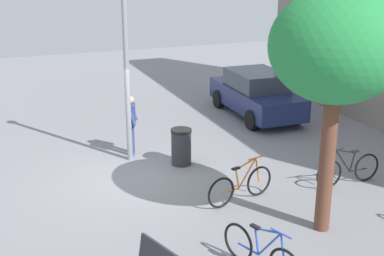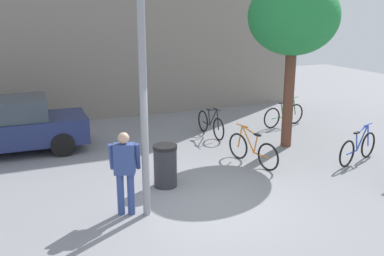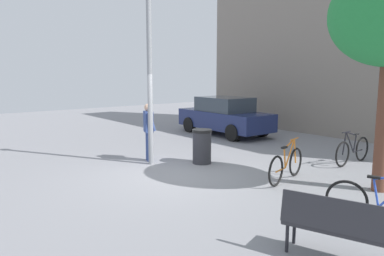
# 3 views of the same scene
# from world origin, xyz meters

# --- Properties ---
(ground_plane) EXTENTS (36.00, 36.00, 0.00)m
(ground_plane) POSITION_xyz_m (0.00, 0.00, 0.00)
(ground_plane) COLOR gray
(building_facade) EXTENTS (14.73, 2.00, 8.29)m
(building_facade) POSITION_xyz_m (0.00, 9.01, 4.14)
(building_facade) COLOR gray
(building_facade) RESTS_ON ground_plane
(lamppost) EXTENTS (0.28, 0.28, 5.26)m
(lamppost) POSITION_xyz_m (-1.31, 0.08, 2.97)
(lamppost) COLOR gray
(lamppost) RESTS_ON ground_plane
(person_by_lamppost) EXTENTS (0.63, 0.43, 1.67)m
(person_by_lamppost) POSITION_xyz_m (-1.67, 0.24, 0.97)
(person_by_lamppost) COLOR #334784
(person_by_lamppost) RESTS_ON ground_plane
(park_bench) EXTENTS (1.67, 0.95, 0.92)m
(park_bench) POSITION_xyz_m (4.92, -0.84, 0.55)
(park_bench) COLOR #2D2D33
(park_bench) RESTS_ON ground_plane
(bicycle_black) EXTENTS (0.09, 1.81, 0.97)m
(bicycle_black) POSITION_xyz_m (2.19, 4.51, 0.38)
(bicycle_black) COLOR black
(bicycle_black) RESTS_ON ground_plane
(bicycle_orange) EXTENTS (0.47, 1.77, 0.97)m
(bicycle_orange) POSITION_xyz_m (2.05, 1.73, 0.38)
(bicycle_orange) COLOR black
(bicycle_orange) RESTS_ON ground_plane
(bicycle_blue) EXTENTS (1.73, 0.62, 0.97)m
(bicycle_blue) POSITION_xyz_m (4.70, 0.80, 0.38)
(bicycle_blue) COLOR black
(bicycle_blue) RESTS_ON ground_plane
(parked_car_navy) EXTENTS (4.24, 1.90, 1.55)m
(parked_car_navy) POSITION_xyz_m (-3.71, 5.16, 0.77)
(parked_car_navy) COLOR navy
(parked_car_navy) RESTS_ON ground_plane
(trash_bin) EXTENTS (0.55, 0.55, 0.97)m
(trash_bin) POSITION_xyz_m (-0.50, 1.26, 0.49)
(trash_bin) COLOR #2D2D33
(trash_bin) RESTS_ON ground_plane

